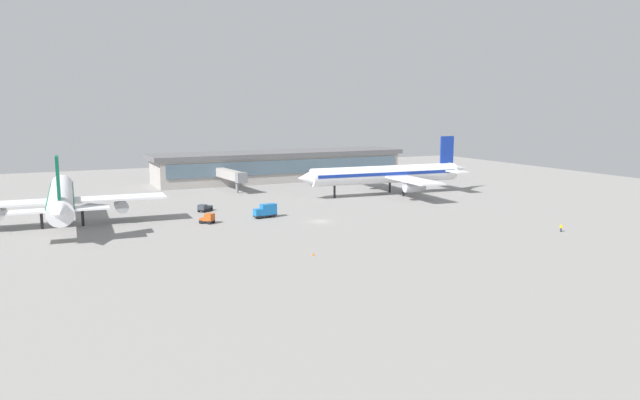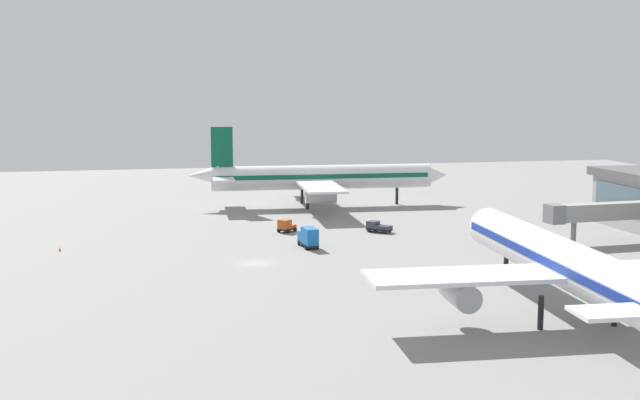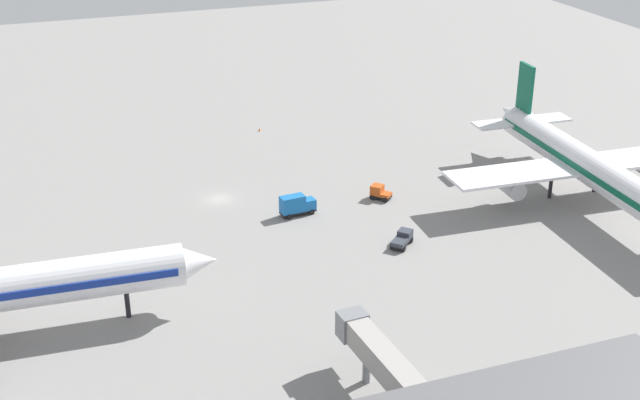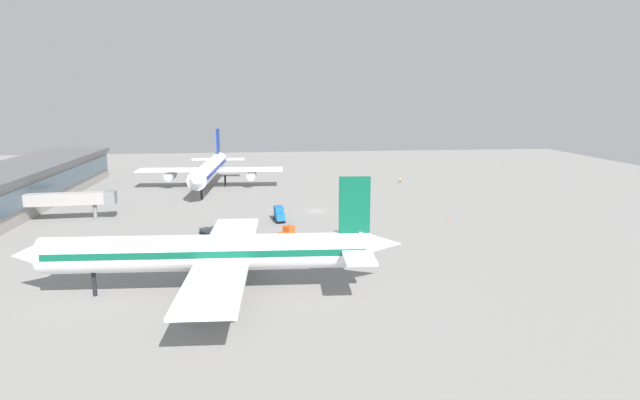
% 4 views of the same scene
% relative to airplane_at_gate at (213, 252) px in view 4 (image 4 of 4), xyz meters
% --- Properties ---
extents(ground, '(288.00, 288.00, 0.00)m').
position_rel_airplane_at_gate_xyz_m(ground, '(-54.75, 21.30, -6.28)').
color(ground, gray).
extents(terminal_building, '(92.49, 20.35, 10.48)m').
position_rel_airplane_at_gate_xyz_m(terminal_building, '(-75.25, -56.63, -0.94)').
color(terminal_building, '#9E9993').
rests_on(terminal_building, ground).
extents(airplane_at_gate, '(45.54, 56.78, 17.28)m').
position_rel_airplane_at_gate_xyz_m(airplane_at_gate, '(0.00, 0.00, 0.00)').
color(airplane_at_gate, white).
rests_on(airplane_at_gate, ground).
extents(airplane_taxiing, '(57.22, 45.92, 17.41)m').
position_rel_airplane_at_gate_xyz_m(airplane_taxiing, '(-91.22, -8.34, 0.05)').
color(airplane_taxiing, white).
rests_on(airplane_taxiing, ground).
extents(pushback_tractor, '(4.49, 4.42, 1.90)m').
position_rel_airplane_at_gate_xyz_m(pushback_tractor, '(-33.62, -3.47, -5.31)').
color(pushback_tractor, black).
rests_on(pushback_tractor, ground).
extents(baggage_tug, '(3.68, 3.72, 2.30)m').
position_rel_airplane_at_gate_xyz_m(baggage_tug, '(-30.23, 12.53, -5.13)').
color(baggage_tug, black).
rests_on(baggage_tug, ground).
extents(catering_truck, '(5.77, 2.67, 3.30)m').
position_rel_airplane_at_gate_xyz_m(catering_truck, '(-44.79, 11.39, -4.59)').
color(catering_truck, black).
rests_on(catering_truck, ground).
extents(ground_crew_worker, '(0.53, 0.53, 1.67)m').
position_rel_airplane_at_gate_xyz_m(ground_crew_worker, '(-96.18, 54.23, -5.43)').
color(ground_crew_worker, '#1E2338').
rests_on(ground_crew_worker, ground).
extents(jet_bridge, '(4.27, 20.20, 6.74)m').
position_rel_airplane_at_gate_xyz_m(jet_bridge, '(-50.92, -36.33, -1.15)').
color(jet_bridge, '#9E9993').
rests_on(jet_bridge, ground).
extents(safety_cone_near_gate, '(0.44, 0.44, 0.60)m').
position_rel_airplane_at_gate_xyz_m(safety_cone_near_gate, '(-39.40, 50.27, -5.98)').
color(safety_cone_near_gate, '#EA590C').
rests_on(safety_cone_near_gate, ground).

